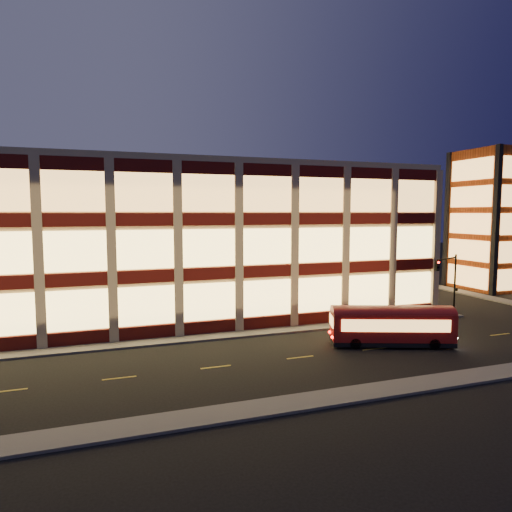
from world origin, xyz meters
name	(u,v)px	position (x,y,z in m)	size (l,w,h in m)	color
ground	(222,340)	(0.00, 0.00, 0.00)	(200.00, 200.00, 0.00)	black
sidewalk_office_south	(181,339)	(-3.00, 1.00, 0.07)	(54.00, 2.00, 0.15)	#514F4C
sidewalk_office_east	(359,289)	(23.00, 17.00, 0.07)	(2.00, 30.00, 0.15)	#514F4C
sidewalk_tower_west	(428,285)	(34.00, 17.00, 0.07)	(2.00, 30.00, 0.15)	#514F4C
sidewalk_near	(287,404)	(0.00, -13.00, 0.07)	(100.00, 2.00, 0.15)	#514F4C
office_building	(156,238)	(-2.91, 16.91, 7.25)	(50.45, 30.45, 14.50)	tan
stair_tower	(494,220)	(39.95, 11.95, 8.99)	(8.60, 8.60, 18.00)	#8C3814
traffic_signal_far	(449,275)	(22.21, 0.24, 4.11)	(3.79, 1.87, 6.00)	black
trolley_bus	(392,324)	(11.68, -5.65, 1.68)	(9.18, 5.27, 3.04)	maroon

